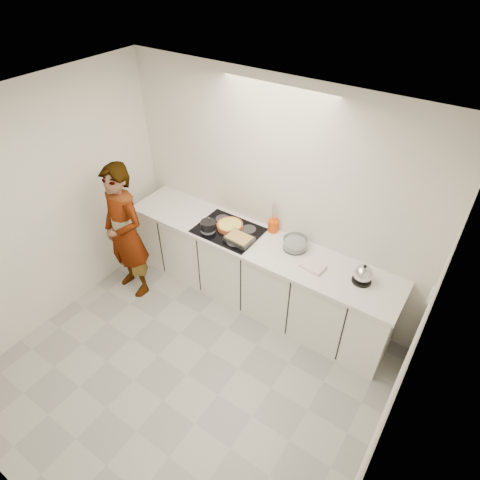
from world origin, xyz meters
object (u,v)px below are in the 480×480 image
Objects in this scene: tart_dish at (230,225)px; kettle at (363,275)px; baking_dish at (239,239)px; hob at (228,230)px; utensil_crock at (273,226)px; mixing_bowl at (295,244)px; saucepan at (208,225)px; cook at (125,233)px.

kettle is (1.55, 0.01, 0.05)m from tart_dish.
baking_dish reaches higher than tart_dish.
utensil_crock is at bearing 34.12° from hob.
mixing_bowl reaches higher than tart_dish.
utensil_crock is at bearing 28.63° from tart_dish.
baking_dish is at bearing -118.20° from utensil_crock.
utensil_crock is (0.20, 0.38, 0.03)m from baking_dish.
baking_dish is 0.60m from mixing_bowl.
utensil_crock is at bearing 159.08° from mixing_bowl.
saucepan is 0.73m from utensil_crock.
mixing_bowl is (0.76, 0.15, 0.05)m from hob.
utensil_crock is (-1.12, 0.22, -0.02)m from kettle.
saucepan reaches higher than baking_dish.
mixing_bowl is 1.93m from cook.
tart_dish is 1.61× the size of kettle.
baking_dish is at bearing 30.90° from cook.
hob is 0.51m from utensil_crock.
saucepan is (-0.19, -0.15, 0.02)m from tart_dish.
tart_dish is at bearing 39.17° from saucepan.
cook reaches higher than mixing_bowl.
cook reaches higher than utensil_crock.
kettle is (1.74, 0.17, 0.03)m from saucepan.
baking_dish is 1.33m from kettle.
baking_dish is at bearing 1.34° from saucepan.
cook reaches higher than saucepan.
hob is at bearing -177.71° from kettle.
mixing_bowl is at bearing 11.02° from hob.
mixing_bowl is 0.37m from utensil_crock.
utensil_crock is at bearing 61.80° from baking_dish.
tart_dish is 0.23× the size of cook.
hob is 0.24m from saucepan.
mixing_bowl reaches higher than baking_dish.
saucepan is at bearing -178.66° from baking_dish.
utensil_crock reaches higher than mixing_bowl.
hob is at bearing 39.43° from cook.
hob is 1.19m from cook.
mixing_bowl is at bearing 7.42° from tart_dish.
baking_dish is at bearing -32.61° from tart_dish.
cook is at bearing -146.78° from utensil_crock.
saucepan is at bearing -147.86° from utensil_crock.
kettle reaches higher than hob.
hob is 3.00× the size of kettle.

